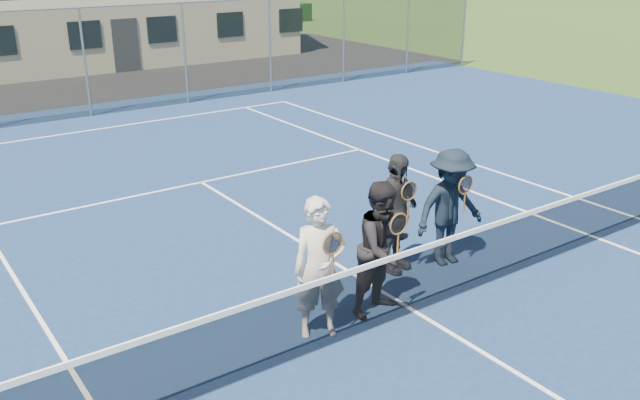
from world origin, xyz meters
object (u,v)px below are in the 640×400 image
object	(u,v)px
tennis_net	(417,277)
player_c	(395,214)
player_a	(320,268)
player_b	(383,248)
player_d	(450,207)

from	to	relation	value
tennis_net	player_c	bearing A→B (deg)	62.44
player_a	tennis_net	bearing A→B (deg)	-12.96
player_b	player_d	world-z (taller)	same
player_b	tennis_net	bearing A→B (deg)	-42.83
player_d	tennis_net	bearing A→B (deg)	-149.33
player_b	player_d	size ratio (longest dim) A/B	1.00
player_b	player_d	bearing A→B (deg)	17.08
player_d	player_b	bearing A→B (deg)	-162.92
player_a	player_c	distance (m)	2.09
tennis_net	player_a	size ratio (longest dim) A/B	6.49
tennis_net	player_a	world-z (taller)	player_a
player_c	player_d	size ratio (longest dim) A/B	1.00
tennis_net	player_a	distance (m)	1.42
player_a	player_d	size ratio (longest dim) A/B	1.00
player_a	player_b	distance (m)	1.01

